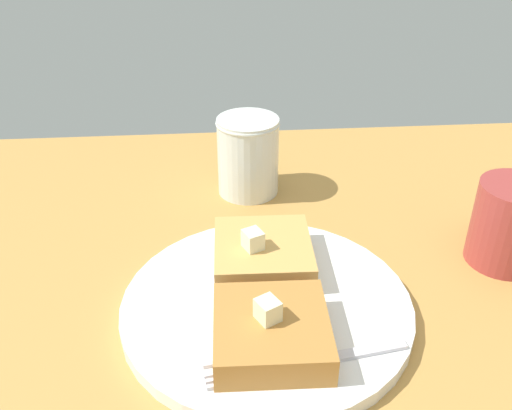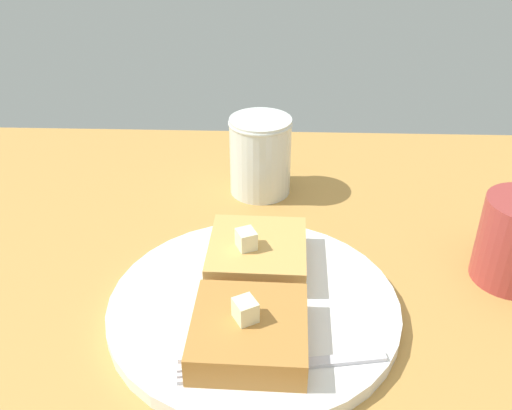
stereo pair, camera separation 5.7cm
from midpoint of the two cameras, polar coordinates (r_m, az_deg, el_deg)
table_surface at (r=47.07cm, az=4.93°, el=-17.69°), size 92.51×92.51×2.52cm
plate at (r=50.52cm, az=2.89°, el=-10.18°), size 25.30×25.30×1.32cm
toast_slice_left at (r=45.45cm, az=2.82°, el=-12.71°), size 9.48×9.19×2.60cm
toast_slice_middle at (r=53.38cm, az=3.05°, el=-5.02°), size 9.48×9.19×2.60cm
butter_pat_primary at (r=44.03cm, az=2.49°, el=-10.59°), size 2.30×2.23×1.75cm
butter_pat_secondary at (r=51.48cm, az=2.02°, el=-3.54°), size 2.25×2.16×1.75cm
fork at (r=44.73cm, az=4.93°, el=-15.77°), size 4.04×16.02×0.36cm
syrup_jar at (r=66.82cm, az=2.75°, el=4.51°), size 7.36×7.36×9.24cm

